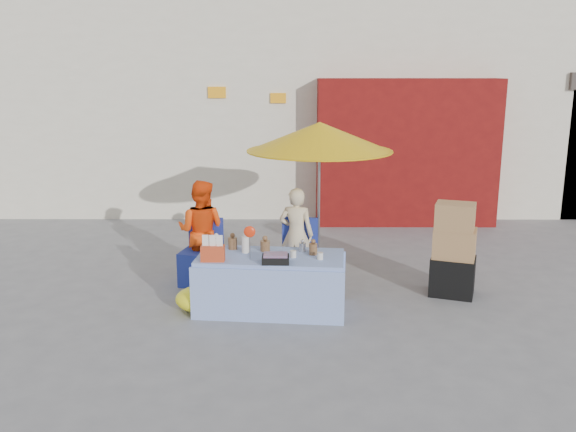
{
  "coord_description": "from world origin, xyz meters",
  "views": [
    {
      "loc": [
        0.12,
        -6.64,
        2.74
      ],
      "look_at": [
        0.09,
        0.6,
        1.0
      ],
      "focal_mm": 38.0,
      "sensor_mm": 36.0,
      "label": 1
    }
  ],
  "objects_px": {
    "vendor_orange": "(201,231)",
    "vendor_beige": "(296,235)",
    "market_table": "(270,282)",
    "chair_left": "(201,265)",
    "chair_right": "(297,265)",
    "box_stack": "(454,253)",
    "umbrella": "(320,137)"
  },
  "relations": [
    {
      "from": "vendor_beige",
      "to": "umbrella",
      "type": "height_order",
      "value": "umbrella"
    },
    {
      "from": "market_table",
      "to": "vendor_beige",
      "type": "xyz_separation_m",
      "value": [
        0.31,
        1.04,
        0.29
      ]
    },
    {
      "from": "chair_left",
      "to": "vendor_beige",
      "type": "xyz_separation_m",
      "value": [
        1.25,
        0.13,
        0.37
      ]
    },
    {
      "from": "market_table",
      "to": "chair_left",
      "type": "height_order",
      "value": "market_table"
    },
    {
      "from": "chair_right",
      "to": "box_stack",
      "type": "relative_size",
      "value": 0.72
    },
    {
      "from": "market_table",
      "to": "umbrella",
      "type": "xyz_separation_m",
      "value": [
        0.61,
        1.19,
        1.55
      ]
    },
    {
      "from": "chair_left",
      "to": "vendor_orange",
      "type": "bearing_deg",
      "value": 104.63
    },
    {
      "from": "vendor_orange",
      "to": "vendor_beige",
      "type": "bearing_deg",
      "value": -166.89
    },
    {
      "from": "umbrella",
      "to": "chair_right",
      "type": "bearing_deg",
      "value": -136.16
    },
    {
      "from": "chair_right",
      "to": "box_stack",
      "type": "height_order",
      "value": "box_stack"
    },
    {
      "from": "market_table",
      "to": "vendor_orange",
      "type": "height_order",
      "value": "vendor_orange"
    },
    {
      "from": "chair_left",
      "to": "vendor_beige",
      "type": "height_order",
      "value": "vendor_beige"
    },
    {
      "from": "market_table",
      "to": "chair_left",
      "type": "xyz_separation_m",
      "value": [
        -0.94,
        0.9,
        -0.08
      ]
    },
    {
      "from": "vendor_beige",
      "to": "umbrella",
      "type": "bearing_deg",
      "value": -140.33
    },
    {
      "from": "box_stack",
      "to": "chair_left",
      "type": "bearing_deg",
      "value": 172.83
    },
    {
      "from": "vendor_orange",
      "to": "market_table",
      "type": "bearing_deg",
      "value": 145.22
    },
    {
      "from": "market_table",
      "to": "chair_left",
      "type": "relative_size",
      "value": 2.1
    },
    {
      "from": "chair_left",
      "to": "vendor_beige",
      "type": "relative_size",
      "value": 0.68
    },
    {
      "from": "box_stack",
      "to": "chair_right",
      "type": "bearing_deg",
      "value": 168.31
    },
    {
      "from": "chair_right",
      "to": "box_stack",
      "type": "xyz_separation_m",
      "value": [
        1.94,
        -0.4,
        0.29
      ]
    },
    {
      "from": "chair_right",
      "to": "umbrella",
      "type": "xyz_separation_m",
      "value": [
        0.3,
        0.28,
        1.64
      ]
    },
    {
      "from": "vendor_orange",
      "to": "umbrella",
      "type": "height_order",
      "value": "umbrella"
    },
    {
      "from": "vendor_orange",
      "to": "vendor_beige",
      "type": "distance_m",
      "value": 1.25
    },
    {
      "from": "chair_left",
      "to": "chair_right",
      "type": "height_order",
      "value": "same"
    },
    {
      "from": "market_table",
      "to": "umbrella",
      "type": "distance_m",
      "value": 2.05
    },
    {
      "from": "vendor_orange",
      "to": "umbrella",
      "type": "relative_size",
      "value": 0.65
    },
    {
      "from": "vendor_orange",
      "to": "umbrella",
      "type": "distance_m",
      "value": 1.97
    },
    {
      "from": "box_stack",
      "to": "vendor_beige",
      "type": "bearing_deg",
      "value": 164.58
    },
    {
      "from": "vendor_beige",
      "to": "vendor_orange",
      "type": "bearing_deg",
      "value": 13.11
    },
    {
      "from": "chair_right",
      "to": "vendor_orange",
      "type": "xyz_separation_m",
      "value": [
        -1.25,
        0.13,
        0.42
      ]
    },
    {
      "from": "chair_right",
      "to": "vendor_orange",
      "type": "distance_m",
      "value": 1.33
    },
    {
      "from": "chair_right",
      "to": "vendor_beige",
      "type": "relative_size",
      "value": 0.68
    }
  ]
}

